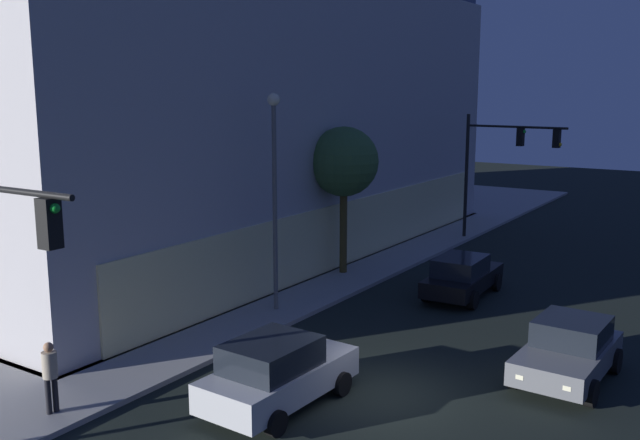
{
  "coord_description": "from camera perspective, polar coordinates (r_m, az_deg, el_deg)",
  "views": [
    {
      "loc": [
        -15.35,
        -7.96,
        7.86
      ],
      "look_at": [
        5.63,
        5.74,
        3.23
      ],
      "focal_mm": 39.38,
      "sensor_mm": 36.0,
      "label": 1
    }
  ],
  "objects": [
    {
      "name": "street_lamp_sidewalk",
      "position": [
        24.42,
        -3.72,
        3.64
      ],
      "size": [
        0.44,
        0.44,
        7.64
      ],
      "color": "slate",
      "rests_on": "sidewalk_corner"
    },
    {
      "name": "modern_building",
      "position": [
        38.67,
        -13.35,
        10.12
      ],
      "size": [
        31.53,
        24.54,
        15.78
      ],
      "color": "#4C4C51",
      "rests_on": "ground"
    },
    {
      "name": "pedestrian_waiting",
      "position": [
        18.45,
        -21.08,
        -11.38
      ],
      "size": [
        0.36,
        0.36,
        1.79
      ],
      "color": "black",
      "rests_on": "sidewalk_corner"
    },
    {
      "name": "sidewalk_tree",
      "position": [
        29.56,
        1.95,
        4.69
      ],
      "size": [
        2.94,
        2.94,
        6.25
      ],
      "color": "#4F421E",
      "rests_on": "sidewalk_corner"
    },
    {
      "name": "car_black",
      "position": [
        27.67,
        11.48,
        -4.47
      ],
      "size": [
        4.64,
        2.18,
        1.63
      ],
      "color": "black",
      "rests_on": "ground"
    },
    {
      "name": "car_silver",
      "position": [
        18.07,
        -3.49,
        -12.24
      ],
      "size": [
        4.48,
        2.33,
        1.79
      ],
      "color": "#B7BABF",
      "rests_on": "ground"
    },
    {
      "name": "car_grey",
      "position": [
        20.75,
        19.54,
        -9.92
      ],
      "size": [
        4.3,
        2.33,
        1.68
      ],
      "color": "slate",
      "rests_on": "ground"
    },
    {
      "name": "traffic_light_far_corner",
      "position": [
        37.15,
        14.59,
        5.25
      ],
      "size": [
        0.61,
        5.29,
        6.52
      ],
      "color": "black",
      "rests_on": "sidewalk_corner"
    },
    {
      "name": "ground_plane",
      "position": [
        19.0,
        5.38,
        -14.04
      ],
      "size": [
        120.0,
        120.0,
        0.0
      ],
      "primitive_type": "plane",
      "color": "black"
    }
  ]
}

